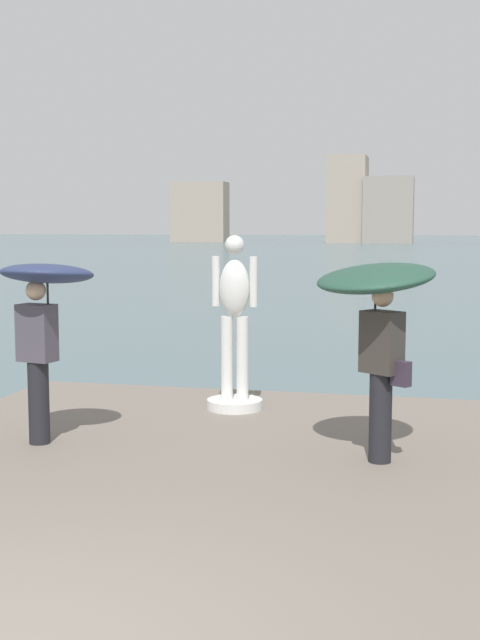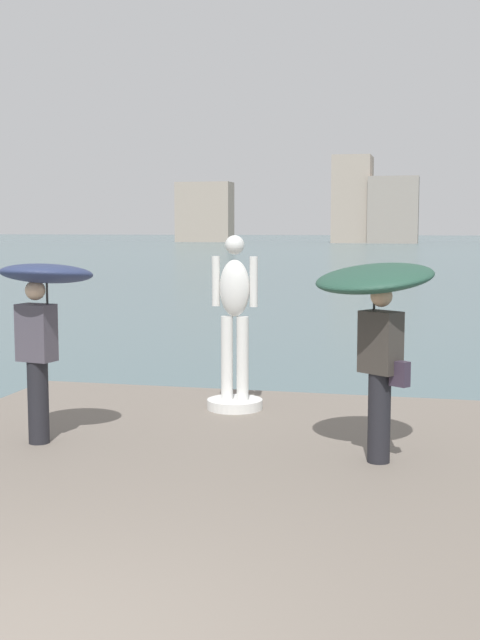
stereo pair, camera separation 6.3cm
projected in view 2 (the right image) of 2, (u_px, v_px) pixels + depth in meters
The scene contains 6 objects.
ground_plane at pixel (391, 279), 43.05m from camera, with size 400.00×400.00×0.00m, color #4C666B.
pier at pixel (126, 545), 6.59m from camera, with size 6.62×10.67×0.40m, color #70665B.
statue_white_figure at pixel (235, 335), 10.47m from camera, with size 0.70×0.70×2.18m.
onlooker_left at pixel (43, 304), 8.74m from camera, with size 1.13×1.14×1.94m.
onlooker_right at pixel (376, 304), 8.10m from camera, with size 1.60×1.61×1.98m.
distant_skyline at pixel (423, 209), 130.51m from camera, with size 76.09×11.54×13.60m.
Camera 2 is at (2.33, -3.64, 2.69)m, focal length 47.19 mm.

